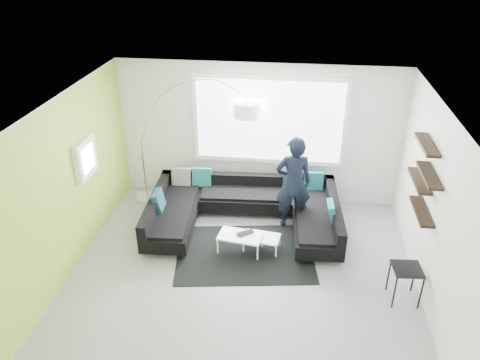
# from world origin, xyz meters

# --- Properties ---
(ground) EXTENTS (5.50, 5.50, 0.00)m
(ground) POSITION_xyz_m (0.00, 0.00, 0.00)
(ground) COLOR gray
(ground) RESTS_ON ground
(room_shell) EXTENTS (5.54, 5.04, 2.82)m
(room_shell) POSITION_xyz_m (0.04, 0.21, 1.81)
(room_shell) COLOR white
(room_shell) RESTS_ON ground
(sectional_sofa) EXTENTS (3.55, 2.33, 0.74)m
(sectional_sofa) POSITION_xyz_m (-0.13, 1.27, 0.33)
(sectional_sofa) COLOR black
(sectional_sofa) RESTS_ON ground
(rug) EXTENTS (2.54, 2.01, 0.01)m
(rug) POSITION_xyz_m (-0.02, 0.49, 0.01)
(rug) COLOR black
(rug) RESTS_ON ground
(coffee_table) EXTENTS (1.03, 0.68, 0.31)m
(coffee_table) POSITION_xyz_m (0.07, 0.61, 0.16)
(coffee_table) COLOR white
(coffee_table) RESTS_ON ground
(arc_lamp) EXTENTS (2.35, 0.56, 2.55)m
(arc_lamp) POSITION_xyz_m (-2.27, 2.11, 1.28)
(arc_lamp) COLOR silver
(arc_lamp) RESTS_ON ground
(side_table) EXTENTS (0.45, 0.45, 0.58)m
(side_table) POSITION_xyz_m (2.46, -0.32, 0.29)
(side_table) COLOR black
(side_table) RESTS_ON ground
(person) EXTENTS (0.80, 0.66, 1.80)m
(person) POSITION_xyz_m (0.73, 1.49, 0.90)
(person) COLOR black
(person) RESTS_ON ground
(laptop) EXTENTS (0.51, 0.50, 0.02)m
(laptop) POSITION_xyz_m (-0.01, 0.60, 0.33)
(laptop) COLOR black
(laptop) RESTS_ON coffee_table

